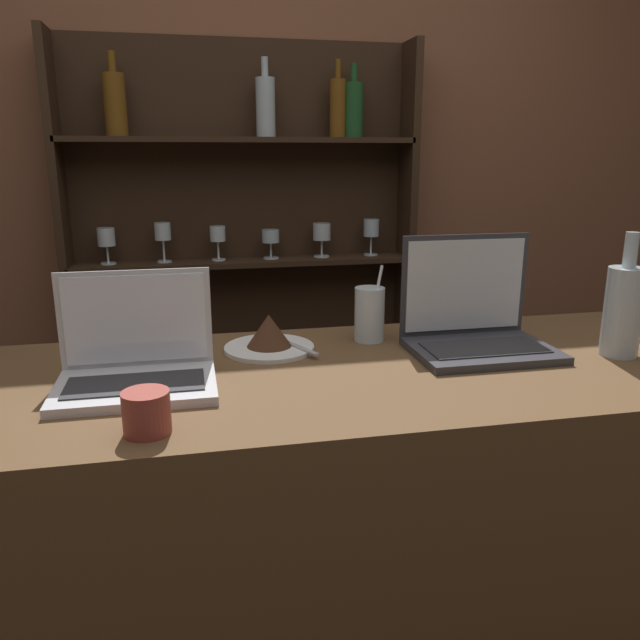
{
  "coord_description": "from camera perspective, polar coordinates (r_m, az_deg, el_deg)",
  "views": [
    {
      "loc": [
        -0.31,
        -0.87,
        1.43
      ],
      "look_at": [
        -0.05,
        0.35,
        1.1
      ],
      "focal_mm": 35.0,
      "sensor_mm": 36.0,
      "label": 1
    }
  ],
  "objects": [
    {
      "name": "bar_counter",
      "position": [
        1.54,
        2.18,
        -22.18
      ],
      "size": [
        1.68,
        0.64,
        1.0
      ],
      "color": "brown",
      "rests_on": "ground_plane"
    },
    {
      "name": "back_wall",
      "position": [
        2.58,
        -5.21,
        13.12
      ],
      "size": [
        7.0,
        0.06,
        2.7
      ],
      "color": "brown",
      "rests_on": "ground_plane"
    },
    {
      "name": "back_shelf",
      "position": [
        2.53,
        -6.82,
        4.69
      ],
      "size": [
        1.35,
        0.18,
        1.85
      ],
      "color": "#332114",
      "rests_on": "ground_plane"
    },
    {
      "name": "laptop_near",
      "position": [
        1.25,
        -16.47,
        -3.67
      ],
      "size": [
        0.3,
        0.21,
        0.21
      ],
      "color": "silver",
      "rests_on": "bar_counter"
    },
    {
      "name": "laptop_far",
      "position": [
        1.46,
        14.0,
        -0.4
      ],
      "size": [
        0.31,
        0.23,
        0.26
      ],
      "color": "#333338",
      "rests_on": "bar_counter"
    },
    {
      "name": "cake_plate",
      "position": [
        1.42,
        -4.67,
        -1.54
      ],
      "size": [
        0.2,
        0.2,
        0.08
      ],
      "color": "white",
      "rests_on": "bar_counter"
    },
    {
      "name": "water_glass",
      "position": [
        1.49,
        4.55,
        0.53
      ],
      "size": [
        0.07,
        0.07,
        0.18
      ],
      "color": "silver",
      "rests_on": "bar_counter"
    },
    {
      "name": "wine_bottle_clear",
      "position": [
        1.52,
        25.99,
        0.88
      ],
      "size": [
        0.08,
        0.08,
        0.27
      ],
      "color": "#B2C1C6",
      "rests_on": "bar_counter"
    },
    {
      "name": "coffee_cup",
      "position": [
        1.04,
        -15.58,
        -8.14
      ],
      "size": [
        0.08,
        0.08,
        0.07
      ],
      "color": "#993D33",
      "rests_on": "bar_counter"
    }
  ]
}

